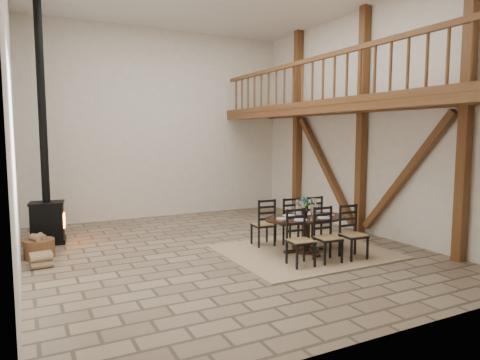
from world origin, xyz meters
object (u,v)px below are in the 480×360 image
wood_stove (46,189)px  log_stack (41,260)px  log_basket (39,248)px  dining_table (306,233)px

wood_stove → log_stack: (-0.20, -1.66, -1.00)m
log_basket → log_stack: 0.60m
wood_stove → log_stack: wood_stove is taller
dining_table → log_basket: size_ratio=3.72×
dining_table → log_stack: dining_table is taller
wood_stove → log_basket: size_ratio=9.62×
log_stack → wood_stove: bearing=83.2°
log_stack → dining_table: bearing=-15.9°
dining_table → wood_stove: bearing=149.9°
log_basket → wood_stove: bearing=79.3°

